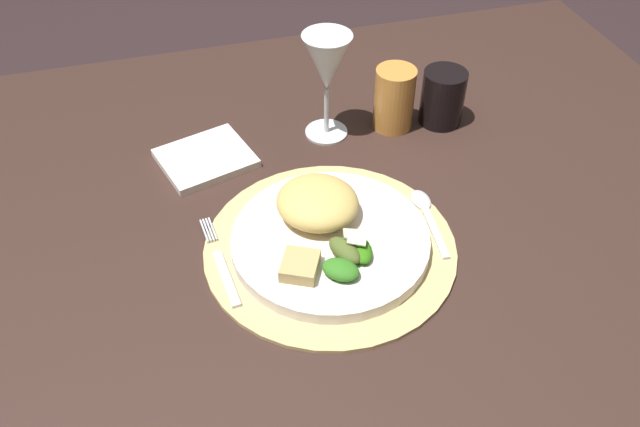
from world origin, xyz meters
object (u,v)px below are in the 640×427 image
dinner_plate (330,241)px  amber_tumbler (394,99)px  dark_tumbler (443,97)px  spoon (426,211)px  dining_table (351,281)px  fork (221,265)px  napkin (206,158)px  wine_glass (327,66)px

dinner_plate → amber_tumbler: bearing=53.7°
amber_tumbler → dark_tumbler: bearing=-6.3°
spoon → amber_tumbler: (0.03, 0.22, 0.04)m
dinner_plate → dark_tumbler: bearing=42.1°
dinner_plate → spoon: dinner_plate is taller
dining_table → fork: size_ratio=7.84×
napkin → wine_glass: bearing=5.7°
fork → dark_tumbler: 0.47m
napkin → fork: bearing=-93.4°
napkin → amber_tumbler: size_ratio=1.28×
spoon → napkin: (-0.28, 0.21, -0.00)m
dining_table → wine_glass: size_ratio=7.37×
dinner_plate → dark_tumbler: dark_tumbler is taller
dinner_plate → wine_glass: size_ratio=1.51×
dining_table → spoon: bearing=-9.8°
fork → spoon: (0.30, 0.02, -0.00)m
spoon → napkin: bearing=143.7°
napkin → dark_tumbler: dark_tumbler is taller
fork → amber_tumbler: bearing=36.6°
fork → dark_tumbler: dark_tumbler is taller
dinner_plate → napkin: (-0.13, 0.23, -0.01)m
fork → spoon: bearing=4.5°
dinner_plate → dark_tumbler: size_ratio=2.88×
amber_tumbler → dark_tumbler: (0.08, -0.01, -0.01)m
dinner_plate → spoon: (0.15, 0.03, -0.01)m
spoon → amber_tumbler: size_ratio=1.32×
wine_glass → dark_tumbler: size_ratio=1.91×
dining_table → dark_tumbler: size_ratio=14.05×
dinner_plate → wine_glass: 0.28m
spoon → wine_glass: bearing=109.6°
wine_glass → dark_tumbler: wine_glass is taller
dark_tumbler → fork: bearing=-150.3°
dining_table → napkin: (-0.18, 0.19, 0.14)m
dinner_plate → amber_tumbler: size_ratio=2.54×
dining_table → wine_glass: bearing=84.7°
spoon → dark_tumbler: 0.24m
dinner_plate → napkin: bearing=119.7°
dinner_plate → napkin: 0.27m
dark_tumbler → amber_tumbler: bearing=173.7°
spoon → fork: bearing=-175.5°
dinner_plate → wine_glass: wine_glass is taller
wine_glass → dinner_plate: bearing=-105.1°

